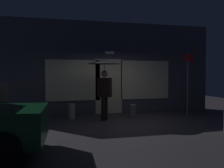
{
  "coord_description": "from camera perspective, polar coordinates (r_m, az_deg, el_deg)",
  "views": [
    {
      "loc": [
        -2.64,
        -8.1,
        1.61
      ],
      "look_at": [
        -0.27,
        0.67,
        1.25
      ],
      "focal_mm": 42.16,
      "sensor_mm": 36.0,
      "label": 1
    }
  ],
  "objects": [
    {
      "name": "person_with_umbrella",
      "position": [
        9.02,
        -1.66,
        2.64
      ],
      "size": [
        1.2,
        1.2,
        2.11
      ],
      "rotation": [
        0.0,
        0.0,
        -0.63
      ],
      "color": "black",
      "rests_on": "ground"
    },
    {
      "name": "building_facade",
      "position": [
        10.78,
        -0.93,
        3.43
      ],
      "size": [
        9.02,
        0.48,
        3.7
      ],
      "color": "#4C4C56",
      "rests_on": "ground"
    },
    {
      "name": "sidewalk_bollard",
      "position": [
        9.48,
        -8.72,
        -5.9
      ],
      "size": [
        0.23,
        0.23,
        0.54
      ],
      "primitive_type": "cylinder",
      "color": "#B2A899",
      "rests_on": "ground"
    },
    {
      "name": "sidewalk_bollard_2",
      "position": [
        9.74,
        4.49,
        -5.82
      ],
      "size": [
        0.25,
        0.25,
        0.48
      ],
      "primitive_type": "cylinder",
      "color": "slate",
      "rests_on": "ground"
    },
    {
      "name": "street_sign_post",
      "position": [
        10.47,
        16.14,
        0.95
      ],
      "size": [
        0.4,
        0.07,
        2.45
      ],
      "color": "#595B60",
      "rests_on": "ground"
    },
    {
      "name": "ground_plane",
      "position": [
        8.67,
        2.91,
        -8.44
      ],
      "size": [
        18.0,
        18.0,
        0.0
      ],
      "primitive_type": "plane",
      "color": "#38353A"
    }
  ]
}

